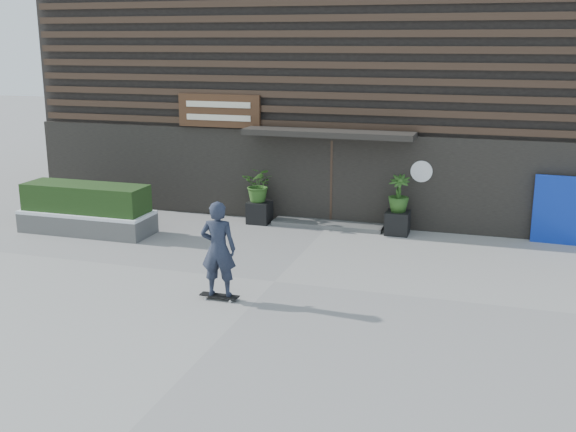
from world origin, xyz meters
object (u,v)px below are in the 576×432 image
(planter_pot_right, at_px, (397,223))
(blue_tarp, at_px, (572,211))
(raised_bed, at_px, (88,223))
(skateboarder, at_px, (218,249))
(planter_pot_left, at_px, (259,212))

(planter_pot_right, height_order, blue_tarp, blue_tarp)
(blue_tarp, bearing_deg, raised_bed, -164.87)
(planter_pot_right, bearing_deg, skateboarder, -114.49)
(planter_pot_left, distance_m, planter_pot_right, 3.80)
(planter_pot_right, bearing_deg, raised_bed, -164.03)
(planter_pot_right, xyz_separation_m, blue_tarp, (4.19, 0.30, 0.55))
(planter_pot_right, bearing_deg, planter_pot_left, 180.00)
(raised_bed, height_order, skateboarder, skateboarder)
(planter_pot_right, relative_size, blue_tarp, 0.33)
(planter_pot_left, relative_size, raised_bed, 0.17)
(planter_pot_right, xyz_separation_m, skateboarder, (-2.60, -5.70, 0.73))
(raised_bed, relative_size, blue_tarp, 1.93)
(raised_bed, bearing_deg, blue_tarp, 11.92)
(raised_bed, relative_size, skateboarder, 1.78)
(raised_bed, distance_m, blue_tarp, 12.26)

